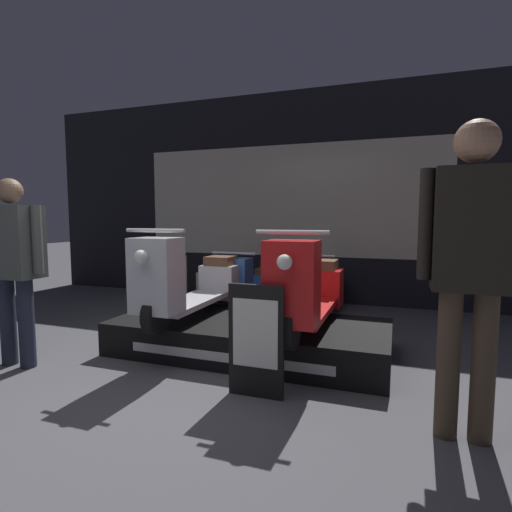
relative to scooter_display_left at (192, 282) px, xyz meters
name	(u,v)px	position (x,y,z in m)	size (l,w,h in m)	color
ground_plane	(135,410)	(0.25, -1.28, -0.66)	(30.00, 30.00, 0.00)	#4C4C51
shop_wall_back	(287,198)	(0.25, 2.61, 0.94)	(8.57, 0.09, 3.20)	black
display_platform	(249,337)	(0.58, 0.04, -0.50)	(2.58, 1.12, 0.31)	black
scooter_display_left	(192,282)	(0.00, 0.00, 0.00)	(0.55, 1.75, 0.89)	black
scooter_display_right	(309,289)	(1.16, 0.00, 0.00)	(0.55, 1.75, 0.89)	black
scooter_backrow_0	(191,285)	(-0.84, 1.51, -0.31)	(0.55, 1.75, 0.89)	black
scooter_backrow_1	(252,289)	(0.07, 1.51, -0.31)	(0.55, 1.75, 0.89)	black
scooter_backrow_2	(319,293)	(0.98, 1.51, -0.31)	(0.55, 1.75, 0.89)	black
person_left_browsing	(13,255)	(-1.21, -0.93, 0.31)	(0.64, 0.27, 1.62)	#232838
person_right_browsing	(471,255)	(2.28, -0.93, 0.42)	(0.57, 0.24, 1.83)	#473828
price_sign_board	(256,341)	(0.95, -0.82, -0.24)	(0.41, 0.04, 0.82)	black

